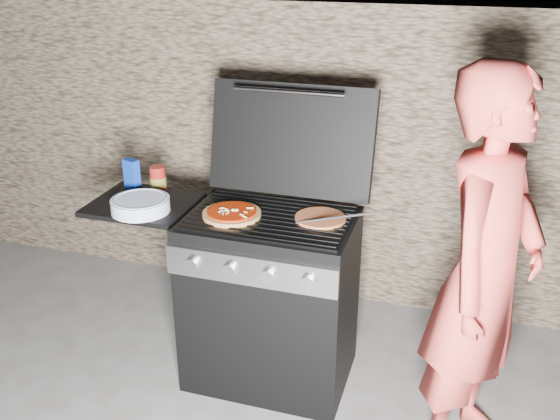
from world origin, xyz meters
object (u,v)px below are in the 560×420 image
(pizza_topped, at_px, (232,213))
(sauce_jar, at_px, (158,178))
(person, at_px, (485,276))
(gas_grill, at_px, (224,291))

(pizza_topped, bearing_deg, sauce_jar, 156.31)
(pizza_topped, xyz_separation_m, person, (1.15, -0.15, -0.06))
(sauce_jar, height_order, person, person)
(pizza_topped, bearing_deg, person, -7.58)
(sauce_jar, distance_m, person, 1.69)
(sauce_jar, relative_size, person, 0.07)
(gas_grill, relative_size, pizza_topped, 4.83)
(sauce_jar, bearing_deg, pizza_topped, -23.69)
(pizza_topped, distance_m, sauce_jar, 0.54)
(person, bearing_deg, pizza_topped, 104.89)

